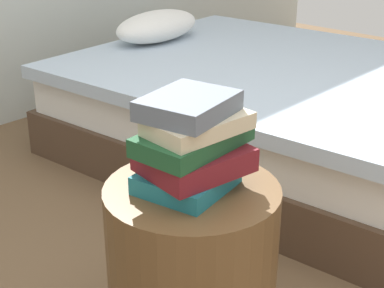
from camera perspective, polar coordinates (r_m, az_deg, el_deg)
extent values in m
cube|color=#4C3828|center=(2.91, 8.69, 0.86)|extent=(1.64, 2.11, 0.22)
cube|color=white|center=(2.84, 8.93, 4.58)|extent=(1.58, 2.02, 0.18)
cube|color=silver|center=(2.81, 9.08, 6.90)|extent=(1.67, 2.07, 0.06)
ellipsoid|color=white|center=(3.23, -3.38, 11.34)|extent=(0.58, 0.32, 0.16)
cylinder|color=brown|center=(1.66, 0.00, -12.09)|extent=(0.47, 0.47, 0.51)
cube|color=#1E727F|center=(1.51, -0.54, -3.48)|extent=(0.25, 0.24, 0.05)
cube|color=maroon|center=(1.49, 0.23, -1.51)|extent=(0.28, 0.25, 0.06)
cube|color=#1E512D|center=(1.48, 0.09, 0.47)|extent=(0.30, 0.19, 0.05)
cube|color=beige|center=(1.45, 0.59, 1.97)|extent=(0.27, 0.18, 0.04)
cube|color=slate|center=(1.44, -0.34, 3.77)|extent=(0.26, 0.22, 0.05)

